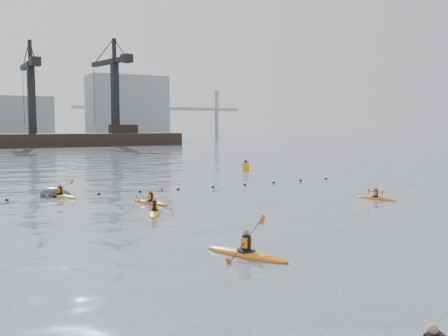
{
  "coord_description": "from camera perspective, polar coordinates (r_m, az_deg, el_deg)",
  "views": [
    {
      "loc": [
        -12.88,
        -11.35,
        4.9
      ],
      "look_at": [
        -1.72,
        9.61,
        2.8
      ],
      "focal_mm": 38.0,
      "sensor_mm": 36.0,
      "label": 1
    }
  ],
  "objects": [
    {
      "name": "mooring_buoy",
      "position": [
        35.58,
        -19.53,
        -3.15
      ],
      "size": [
        2.7,
        1.76,
        1.61
      ],
      "primitive_type": "ellipsoid",
      "rotation": [
        0.0,
        0.21,
        0.16
      ],
      "color": "#3C3E41",
      "rests_on": "ground"
    },
    {
      "name": "barge_pier",
      "position": [
        122.04,
        -22.1,
        3.28
      ],
      "size": [
        72.0,
        19.3,
        29.5
      ],
      "color": "black",
      "rests_on": "ground"
    },
    {
      "name": "kayaker_2",
      "position": [
        30.52,
        -8.8,
        -4.06
      ],
      "size": [
        2.0,
        3.1,
        1.07
      ],
      "rotation": [
        0.0,
        0.0,
        0.4
      ],
      "color": "#D35713",
      "rests_on": "ground"
    },
    {
      "name": "float_line",
      "position": [
        36.4,
        -7.89,
        -2.68
      ],
      "size": [
        33.24,
        0.73,
        0.24
      ],
      "color": "black",
      "rests_on": "ground"
    },
    {
      "name": "skyline",
      "position": [
        162.39,
        -22.81,
        6.2
      ],
      "size": [
        141.0,
        28.0,
        22.0
      ],
      "color": "gray",
      "rests_on": "ground"
    },
    {
      "name": "kayaker_0",
      "position": [
        18.24,
        2.69,
        -10.17
      ],
      "size": [
        2.37,
        3.58,
        1.51
      ],
      "rotation": [
        0.0,
        0.0,
        0.45
      ],
      "color": "orange",
      "rests_on": "ground"
    },
    {
      "name": "nav_buoy",
      "position": [
        52.91,
        2.62,
        0.21
      ],
      "size": [
        0.79,
        0.79,
        1.43
      ],
      "color": "gold",
      "rests_on": "ground"
    },
    {
      "name": "kayaker_4",
      "position": [
        33.6,
        17.79,
        -3.42
      ],
      "size": [
        1.87,
        2.9,
        0.91
      ],
      "rotation": [
        0.0,
        0.0,
        3.42
      ],
      "color": "#CC5913",
      "rests_on": "ground"
    },
    {
      "name": "ground",
      "position": [
        17.85,
        20.15,
        -11.2
      ],
      "size": [
        400.0,
        400.0,
        0.0
      ],
      "primitive_type": "plane",
      "color": "#384252",
      "rests_on": "ground"
    },
    {
      "name": "kayaker_5",
      "position": [
        34.92,
        -19.09,
        -3.13
      ],
      "size": [
        2.03,
        3.12,
        1.23
      ],
      "rotation": [
        0.0,
        0.0,
        0.48
      ],
      "color": "gold",
      "rests_on": "ground"
    },
    {
      "name": "kayaker_3",
      "position": [
        27.09,
        -8.36,
        -5.21
      ],
      "size": [
        2.03,
        3.11,
        1.17
      ],
      "rotation": [
        0.0,
        0.0,
        -0.42
      ],
      "color": "gold",
      "rests_on": "ground"
    }
  ]
}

